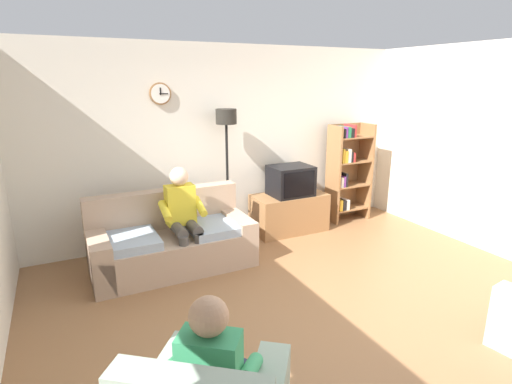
# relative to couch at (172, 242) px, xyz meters

# --- Properties ---
(ground_plane) EXTENTS (12.00, 12.00, 0.00)m
(ground_plane) POSITION_rel_couch_xyz_m (1.09, -1.83, -0.31)
(ground_plane) COLOR #8C603D
(back_wall_assembly) EXTENTS (6.20, 0.17, 2.70)m
(back_wall_assembly) POSITION_rel_couch_xyz_m (1.09, 0.83, 1.04)
(back_wall_assembly) COLOR silver
(back_wall_assembly) RESTS_ON ground_plane
(couch) EXTENTS (1.91, 0.90, 0.90)m
(couch) POSITION_rel_couch_xyz_m (0.00, 0.00, 0.00)
(couch) COLOR tan
(couch) RESTS_ON ground_plane
(tv_stand) EXTENTS (1.10, 0.56, 0.57)m
(tv_stand) POSITION_rel_couch_xyz_m (1.91, 0.42, -0.03)
(tv_stand) COLOR olive
(tv_stand) RESTS_ON ground_plane
(tv) EXTENTS (0.60, 0.49, 0.44)m
(tv) POSITION_rel_couch_xyz_m (1.91, 0.40, 0.48)
(tv) COLOR black
(tv) RESTS_ON tv_stand
(bookshelf) EXTENTS (0.68, 0.36, 1.56)m
(bookshelf) POSITION_rel_couch_xyz_m (3.00, 0.50, 0.51)
(bookshelf) COLOR olive
(bookshelf) RESTS_ON ground_plane
(floor_lamp) EXTENTS (0.28, 0.28, 1.85)m
(floor_lamp) POSITION_rel_couch_xyz_m (0.95, 0.52, 1.14)
(floor_lamp) COLOR black
(floor_lamp) RESTS_ON ground_plane
(person_on_couch) EXTENTS (0.51, 0.54, 1.24)m
(person_on_couch) POSITION_rel_couch_xyz_m (0.13, -0.11, 0.39)
(person_on_couch) COLOR yellow
(person_on_couch) RESTS_ON ground_plane
(person_in_left_armchair) EXTENTS (0.62, 0.64, 1.12)m
(person_in_left_armchair) POSITION_rel_couch_xyz_m (-0.43, -2.67, 0.29)
(person_in_left_armchair) COLOR #338C59
(person_in_left_armchair) RESTS_ON ground_plane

